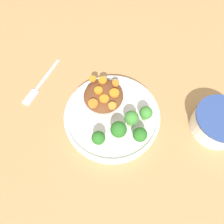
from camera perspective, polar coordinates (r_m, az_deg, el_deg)
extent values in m
plane|color=tan|center=(0.58, 0.00, -1.65)|extent=(4.00, 4.00, 0.00)
cylinder|color=silver|center=(0.57, 0.00, -1.19)|extent=(0.25, 0.25, 0.02)
torus|color=silver|center=(0.57, 0.00, -0.71)|extent=(0.25, 0.25, 0.01)
cylinder|color=white|center=(0.61, 26.01, -2.48)|extent=(0.13, 0.13, 0.06)
cylinder|color=#2D478C|center=(0.59, 27.03, -1.35)|extent=(0.13, 0.13, 0.01)
cylinder|color=white|center=(0.59, 26.76, -1.65)|extent=(0.10, 0.10, 0.01)
ellipsoid|color=brown|center=(0.57, -2.25, 4.31)|extent=(0.11, 0.10, 0.03)
cylinder|color=#7FA85B|center=(0.55, 4.95, -2.51)|extent=(0.02, 0.02, 0.02)
sphere|color=#3D8433|center=(0.53, 5.13, -1.52)|extent=(0.04, 0.04, 0.04)
cylinder|color=#759E51|center=(0.53, 1.67, -5.48)|extent=(0.02, 0.02, 0.02)
sphere|color=#286B23|center=(0.51, 1.73, -4.56)|extent=(0.04, 0.04, 0.04)
cylinder|color=#759E51|center=(0.56, 8.60, -0.77)|extent=(0.01, 0.01, 0.02)
sphere|color=#3D8433|center=(0.54, 8.89, 0.23)|extent=(0.03, 0.03, 0.03)
cylinder|color=#7FA85B|center=(0.53, -3.48, -7.44)|extent=(0.02, 0.02, 0.02)
sphere|color=#286B23|center=(0.51, -3.59, -6.73)|extent=(0.03, 0.03, 0.03)
cylinder|color=#7FA85B|center=(0.53, 7.09, -6.63)|extent=(0.02, 0.02, 0.02)
sphere|color=#286B23|center=(0.52, 7.33, -5.87)|extent=(0.03, 0.03, 0.03)
cylinder|color=orange|center=(0.56, 0.31, 5.03)|extent=(0.02, 0.02, 0.01)
cylinder|color=orange|center=(0.58, -2.47, 8.28)|extent=(0.02, 0.02, 0.01)
cylinder|color=orange|center=(0.54, -4.96, 2.27)|extent=(0.02, 0.02, 0.01)
cylinder|color=orange|center=(0.55, -2.04, 3.48)|extent=(0.02, 0.02, 0.00)
cylinder|color=orange|center=(0.56, -3.57, 5.64)|extent=(0.02, 0.02, 0.01)
cylinder|color=orange|center=(0.57, 0.81, 7.59)|extent=(0.02, 0.02, 0.01)
cylinder|color=orange|center=(0.58, -5.10, 8.62)|extent=(0.02, 0.02, 0.00)
cylinder|color=orange|center=(0.53, 0.14, 1.65)|extent=(0.02, 0.02, 0.01)
cube|color=#B7B7B7|center=(0.69, -16.44, 9.47)|extent=(0.12, 0.05, 0.01)
cube|color=#B7B7B7|center=(0.65, -20.55, 3.69)|extent=(0.06, 0.04, 0.01)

